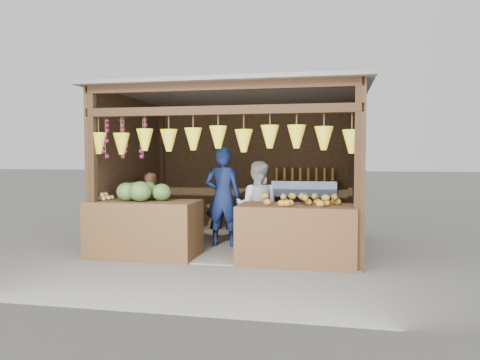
# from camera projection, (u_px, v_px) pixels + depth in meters

# --- Properties ---
(ground) EXTENTS (80.00, 80.00, 0.00)m
(ground) POSITION_uv_depth(u_px,v_px,m) (238.00, 246.00, 8.10)
(ground) COLOR #514F49
(ground) RESTS_ON ground
(stall_structure) EXTENTS (4.30, 3.30, 2.66)m
(stall_structure) POSITION_uv_depth(u_px,v_px,m) (236.00, 150.00, 7.98)
(stall_structure) COLOR slate
(stall_structure) RESTS_ON ground
(back_shelf) EXTENTS (1.25, 0.32, 1.32)m
(back_shelf) POSITION_uv_depth(u_px,v_px,m) (304.00, 191.00, 9.11)
(back_shelf) COLOR #382314
(back_shelf) RESTS_ON ground
(counter_left) EXTENTS (1.67, 0.85, 0.87)m
(counter_left) POSITION_uv_depth(u_px,v_px,m) (144.00, 229.00, 7.22)
(counter_left) COLOR #4A3118
(counter_left) RESTS_ON ground
(counter_right) EXTENTS (1.68, 0.85, 0.85)m
(counter_right) POSITION_uv_depth(u_px,v_px,m) (296.00, 234.00, 6.75)
(counter_right) COLOR #462917
(counter_right) RESTS_ON ground
(stool) EXTENTS (0.31, 0.31, 0.29)m
(stool) POSITION_uv_depth(u_px,v_px,m) (151.00, 234.00, 8.44)
(stool) COLOR black
(stool) RESTS_ON ground
(man_standing) EXTENTS (0.63, 0.42, 1.71)m
(man_standing) POSITION_uv_depth(u_px,v_px,m) (223.00, 197.00, 7.95)
(man_standing) COLOR #131F49
(man_standing) RESTS_ON ground
(woman_standing) EXTENTS (0.73, 0.58, 1.47)m
(woman_standing) POSITION_uv_depth(u_px,v_px,m) (257.00, 207.00, 7.58)
(woman_standing) COLOR silver
(woman_standing) RESTS_ON ground
(vendor_seated) EXTENTS (0.56, 0.54, 0.97)m
(vendor_seated) POSITION_uv_depth(u_px,v_px,m) (150.00, 199.00, 8.40)
(vendor_seated) COLOR #4F2F1F
(vendor_seated) RESTS_ON stool
(melon_pile) EXTENTS (1.00, 0.50, 0.32)m
(melon_pile) POSITION_uv_depth(u_px,v_px,m) (143.00, 190.00, 7.21)
(melon_pile) COLOR #1A4311
(melon_pile) RESTS_ON counter_left
(tanfruit_pile) EXTENTS (0.34, 0.40, 0.13)m
(tanfruit_pile) POSITION_uv_depth(u_px,v_px,m) (101.00, 196.00, 7.25)
(tanfruit_pile) COLOR #A6934C
(tanfruit_pile) RESTS_ON counter_left
(mango_pile) EXTENTS (1.40, 0.64, 0.22)m
(mango_pile) POSITION_uv_depth(u_px,v_px,m) (304.00, 197.00, 6.71)
(mango_pile) COLOR #B14F17
(mango_pile) RESTS_ON counter_right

